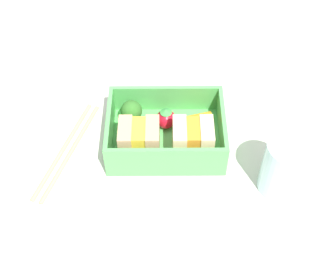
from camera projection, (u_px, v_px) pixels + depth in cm
name	position (u px, v px, depth cm)	size (l,w,h in cm)	color
ground_plane	(168.00, 146.00, 70.98)	(120.00, 120.00, 2.00)	beige
bento_tray	(168.00, 140.00, 69.76)	(16.91, 12.32, 1.20)	#55B158
bento_rim	(168.00, 127.00, 67.56)	(16.91, 12.32, 4.53)	#55B158
sandwich_left	(195.00, 139.00, 65.86)	(5.67, 4.73, 5.04)	beige
sandwich_center_left	(141.00, 139.00, 65.83)	(5.67, 4.73, 5.04)	tan
carrot_stick_far_left	(199.00, 119.00, 70.56)	(1.52, 1.52, 4.51)	orange
strawberry_far_left	(165.00, 118.00, 69.52)	(2.96, 2.96, 3.56)	red
broccoli_floret	(133.00, 112.00, 69.12)	(3.18, 3.18, 4.30)	#8CC45F
chopstick_pair	(69.00, 149.00, 68.89)	(8.01, 18.44, 0.70)	tan
drinking_glass	(287.00, 167.00, 61.86)	(6.11, 6.11, 8.89)	silver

